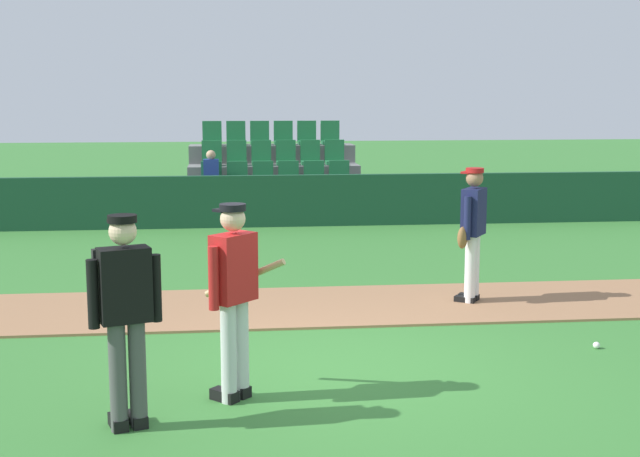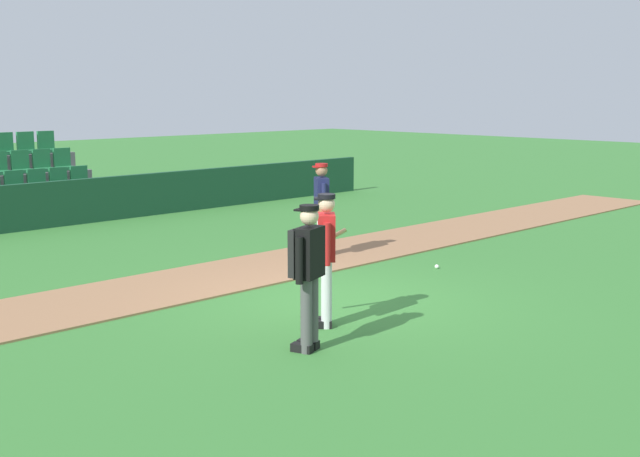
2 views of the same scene
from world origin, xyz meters
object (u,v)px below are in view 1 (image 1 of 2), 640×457
Objects in this scene: batter_red_jersey at (234,293)px; baseball at (596,345)px; runner_navy_jersey at (472,230)px; umpire_home_plate at (125,309)px.

baseball is (3.85, 1.13, -0.93)m from batter_red_jersey.
batter_red_jersey is at bearing -133.56° from runner_navy_jersey.
umpire_home_plate is at bearing -136.00° from runner_navy_jersey.
batter_red_jersey and umpire_home_plate have the same top height.
baseball is at bearing -69.38° from runner_navy_jersey.
batter_red_jersey is 23.78× the size of baseball.
batter_red_jersey is 4.12m from baseball.
umpire_home_plate is 5.47m from runner_navy_jersey.
runner_navy_jersey is (3.94, 3.80, -0.04)m from umpire_home_plate.
umpire_home_plate is at bearing -160.09° from baseball.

